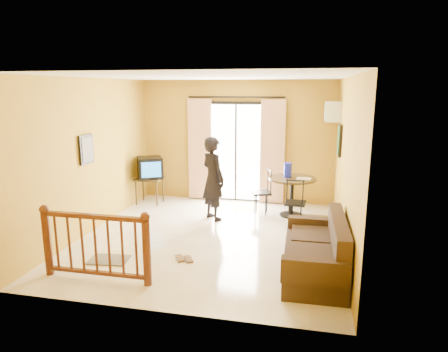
% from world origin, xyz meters
% --- Properties ---
extents(ground, '(5.00, 5.00, 0.00)m').
position_xyz_m(ground, '(0.00, 0.00, 0.00)').
color(ground, beige).
rests_on(ground, ground).
extents(room_shell, '(5.00, 5.00, 5.00)m').
position_xyz_m(room_shell, '(0.00, 0.00, 1.70)').
color(room_shell, white).
rests_on(room_shell, ground).
extents(balcony_door, '(2.25, 0.14, 2.46)m').
position_xyz_m(balcony_door, '(0.00, 2.43, 1.19)').
color(balcony_door, black).
rests_on(balcony_door, ground).
extents(tv_table, '(0.60, 0.50, 0.60)m').
position_xyz_m(tv_table, '(-1.90, 1.80, 0.52)').
color(tv_table, black).
rests_on(tv_table, ground).
extents(television, '(0.70, 0.68, 0.48)m').
position_xyz_m(television, '(-1.87, 1.80, 0.84)').
color(television, black).
rests_on(television, tv_table).
extents(picture_left, '(0.05, 0.42, 0.52)m').
position_xyz_m(picture_left, '(-2.22, -0.20, 1.55)').
color(picture_left, black).
rests_on(picture_left, room_shell).
extents(dining_table, '(0.98, 0.98, 0.82)m').
position_xyz_m(dining_table, '(1.35, 1.56, 0.65)').
color(dining_table, black).
rests_on(dining_table, ground).
extents(water_jug, '(0.16, 0.16, 0.30)m').
position_xyz_m(water_jug, '(1.25, 1.58, 0.97)').
color(water_jug, '#161FD3').
rests_on(water_jug, dining_table).
extents(serving_tray, '(0.29, 0.20, 0.02)m').
position_xyz_m(serving_tray, '(1.58, 1.46, 0.83)').
color(serving_tray, silver).
rests_on(serving_tray, dining_table).
extents(dining_chairs, '(1.20, 1.10, 0.95)m').
position_xyz_m(dining_chairs, '(1.08, 1.28, 0.00)').
color(dining_chairs, black).
rests_on(dining_chairs, ground).
extents(air_conditioner, '(0.31, 0.60, 0.40)m').
position_xyz_m(air_conditioner, '(2.09, 1.95, 2.15)').
color(air_conditioner, white).
rests_on(air_conditioner, room_shell).
extents(botanical_print, '(0.05, 0.50, 0.60)m').
position_xyz_m(botanical_print, '(2.22, 1.30, 1.65)').
color(botanical_print, black).
rests_on(botanical_print, room_shell).
extents(coffee_table, '(0.51, 0.92, 0.41)m').
position_xyz_m(coffee_table, '(1.85, -0.03, 0.27)').
color(coffee_table, black).
rests_on(coffee_table, ground).
extents(bowl, '(0.22, 0.22, 0.06)m').
position_xyz_m(bowl, '(1.85, -0.04, 0.44)').
color(bowl, '#53371C').
rests_on(bowl, coffee_table).
extents(sofa, '(0.86, 1.80, 0.86)m').
position_xyz_m(sofa, '(1.86, -1.12, 0.32)').
color(sofa, '#2F1F12').
rests_on(sofa, ground).
extents(standing_person, '(0.73, 0.71, 1.69)m').
position_xyz_m(standing_person, '(-0.20, 1.02, 0.84)').
color(standing_person, black).
rests_on(standing_person, ground).
extents(stair_balustrade, '(1.63, 0.13, 1.04)m').
position_xyz_m(stair_balustrade, '(-1.15, -1.90, 0.56)').
color(stair_balustrade, '#471E0F').
rests_on(stair_balustrade, ground).
extents(doormat, '(0.64, 0.46, 0.02)m').
position_xyz_m(doormat, '(-1.30, -1.29, 0.01)').
color(doormat, '#635D4F').
rests_on(doormat, ground).
extents(sandals, '(0.35, 0.27, 0.03)m').
position_xyz_m(sandals, '(-0.17, -1.02, 0.01)').
color(sandals, '#53371C').
rests_on(sandals, ground).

